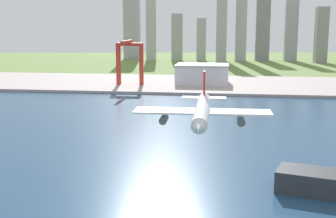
{
  "coord_description": "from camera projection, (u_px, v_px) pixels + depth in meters",
  "views": [
    {
      "loc": [
        8.68,
        33.78,
        59.6
      ],
      "look_at": [
        -16.45,
        213.79,
        26.21
      ],
      "focal_mm": 49.11,
      "sensor_mm": 36.0,
      "label": 1
    }
  ],
  "objects": [
    {
      "name": "ground_plane",
      "position": [
        216.0,
        127.0,
        271.28
      ],
      "size": [
        2400.0,
        2400.0,
        0.0
      ],
      "primitive_type": "plane",
      "color": "olive"
    },
    {
      "name": "water_bay",
      "position": [
        211.0,
        155.0,
        212.82
      ],
      "size": [
        840.0,
        360.0,
        0.15
      ],
      "primitive_type": "cube",
      "color": "navy",
      "rests_on": "ground"
    },
    {
      "name": "industrial_pier",
      "position": [
        223.0,
        84.0,
        456.13
      ],
      "size": [
        840.0,
        140.0,
        2.5
      ],
      "primitive_type": "cube",
      "color": "#AA9D9B",
      "rests_on": "ground"
    },
    {
      "name": "airplane_landing",
      "position": [
        202.0,
        111.0,
        118.29
      ],
      "size": [
        36.08,
        40.99,
        12.27
      ],
      "color": "white"
    },
    {
      "name": "port_crane_red",
      "position": [
        129.0,
        53.0,
        437.49
      ],
      "size": [
        24.94,
        42.33,
        42.88
      ],
      "color": "#B72D23",
      "rests_on": "industrial_pier"
    },
    {
      "name": "warehouse_main",
      "position": [
        202.0,
        74.0,
        452.54
      ],
      "size": [
        51.44,
        39.18,
        18.96
      ],
      "color": "silver",
      "rests_on": "industrial_pier"
    },
    {
      "name": "distant_skyline",
      "position": [
        218.0,
        24.0,
        767.09
      ],
      "size": [
        338.18,
        65.2,
        154.8
      ],
      "color": "#9F9EA9",
      "rests_on": "ground"
    }
  ]
}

